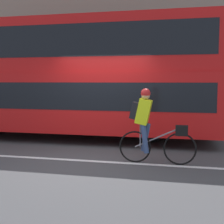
% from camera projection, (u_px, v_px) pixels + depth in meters
% --- Properties ---
extents(ground_plane, '(80.00, 80.00, 0.00)m').
position_uv_depth(ground_plane, '(88.00, 160.00, 7.18)').
color(ground_plane, '#424244').
extents(road_center_line, '(50.00, 0.14, 0.01)m').
position_uv_depth(road_center_line, '(87.00, 161.00, 7.07)').
color(road_center_line, silver).
rests_on(road_center_line, ground_plane).
extents(sidewalk_curb, '(60.00, 2.48, 0.11)m').
position_uv_depth(sidewalk_curb, '(129.00, 124.00, 12.59)').
color(sidewalk_curb, '#A8A399').
rests_on(sidewalk_curb, ground_plane).
extents(building_facade, '(60.00, 0.30, 8.45)m').
position_uv_depth(building_facade, '(134.00, 25.00, 13.52)').
color(building_facade, gray).
rests_on(building_facade, ground_plane).
extents(bus, '(10.36, 2.46, 3.61)m').
position_uv_depth(bus, '(49.00, 74.00, 9.89)').
color(bus, black).
rests_on(bus, ground_plane).
extents(cyclist_on_bike, '(1.68, 0.32, 1.65)m').
position_uv_depth(cyclist_on_bike, '(149.00, 123.00, 6.78)').
color(cyclist_on_bike, black).
rests_on(cyclist_on_bike, ground_plane).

